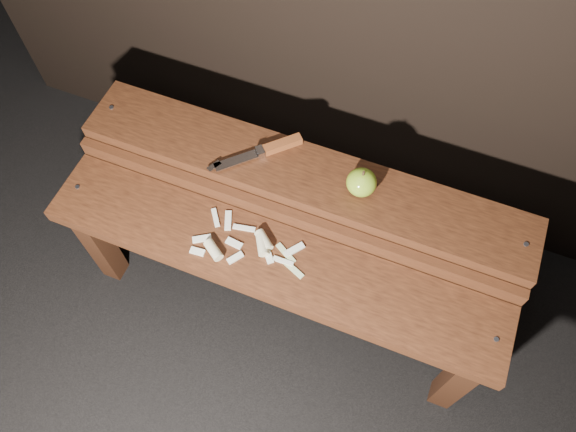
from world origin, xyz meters
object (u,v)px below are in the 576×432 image
at_px(bench_rear_tier, 303,190).
at_px(knife, 271,149).
at_px(bench_front_tier, 271,272).
at_px(apple, 362,182).

height_order(bench_rear_tier, knife, knife).
relative_size(bench_front_tier, apple, 15.01).
xyz_separation_m(apple, knife, (-0.25, 0.03, -0.02)).
bearing_deg(knife, bench_rear_tier, -16.88).
height_order(bench_front_tier, knife, knife).
distance_m(apple, knife, 0.25).
bearing_deg(apple, bench_rear_tier, -178.34).
xyz_separation_m(bench_rear_tier, knife, (-0.10, 0.03, 0.10)).
xyz_separation_m(bench_front_tier, knife, (-0.10, 0.26, 0.16)).
height_order(bench_front_tier, bench_rear_tier, bench_rear_tier).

